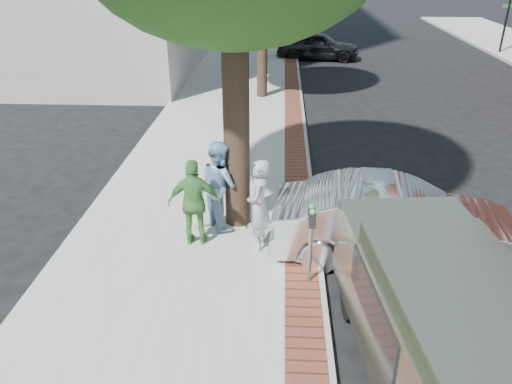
# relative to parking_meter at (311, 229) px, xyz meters

# --- Properties ---
(ground) EXTENTS (120.00, 120.00, 0.00)m
(ground) POSITION_rel_parking_meter_xyz_m (-0.82, 0.18, -1.21)
(ground) COLOR black
(ground) RESTS_ON ground
(sidewalk) EXTENTS (5.00, 60.00, 0.15)m
(sidewalk) POSITION_rel_parking_meter_xyz_m (-2.32, 8.18, -1.13)
(sidewalk) COLOR #9E9991
(sidewalk) RESTS_ON ground
(brick_strip) EXTENTS (0.60, 60.00, 0.01)m
(brick_strip) POSITION_rel_parking_meter_xyz_m (-0.12, 8.18, -1.05)
(brick_strip) COLOR brown
(brick_strip) RESTS_ON sidewalk
(curb) EXTENTS (0.10, 60.00, 0.15)m
(curb) POSITION_rel_parking_meter_xyz_m (0.23, 8.18, -1.13)
(curb) COLOR gray
(curb) RESTS_ON ground
(office_base) EXTENTS (18.20, 22.20, 4.00)m
(office_base) POSITION_rel_parking_meter_xyz_m (-13.82, 22.18, 0.79)
(office_base) COLOR gray
(office_base) RESTS_ON ground
(signal_near) EXTENTS (0.70, 0.15, 3.80)m
(signal_near) POSITION_rel_parking_meter_xyz_m (0.08, 22.18, 1.05)
(signal_near) COLOR black
(signal_near) RESTS_ON ground
(signal_far) EXTENTS (0.70, 0.15, 3.80)m
(signal_far) POSITION_rel_parking_meter_xyz_m (11.68, 22.18, 1.05)
(signal_far) COLOR black
(signal_far) RESTS_ON ground
(parking_meter) EXTENTS (0.12, 0.32, 1.47)m
(parking_meter) POSITION_rel_parking_meter_xyz_m (0.00, 0.00, 0.00)
(parking_meter) COLOR gray
(parking_meter) RESTS_ON sidewalk
(person_gray) EXTENTS (0.50, 0.70, 1.81)m
(person_gray) POSITION_rel_parking_meter_xyz_m (-0.93, 1.10, -0.15)
(person_gray) COLOR #999A9E
(person_gray) RESTS_ON sidewalk
(person_officer) EXTENTS (1.08, 1.14, 1.86)m
(person_officer) POSITION_rel_parking_meter_xyz_m (-1.76, 1.92, -0.13)
(person_officer) COLOR #87ADD1
(person_officer) RESTS_ON sidewalk
(person_green) EXTENTS (1.05, 0.47, 1.75)m
(person_green) POSITION_rel_parking_meter_xyz_m (-2.16, 1.18, -0.18)
(person_green) COLOR #4B8D40
(person_green) RESTS_ON sidewalk
(sedan_silver) EXTENTS (4.75, 2.02, 1.53)m
(sedan_silver) POSITION_rel_parking_meter_xyz_m (1.66, 1.06, -0.44)
(sedan_silver) COLOR silver
(sedan_silver) RESTS_ON ground
(bg_car) EXTENTS (4.49, 2.19, 1.48)m
(bg_car) POSITION_rel_parking_meter_xyz_m (1.34, 20.30, -0.47)
(bg_car) COLOR black
(bg_car) RESTS_ON ground
(van) EXTENTS (2.43, 5.23, 1.87)m
(van) POSITION_rel_parking_meter_xyz_m (1.63, -2.04, -0.18)
(van) COLOR gray
(van) RESTS_ON ground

